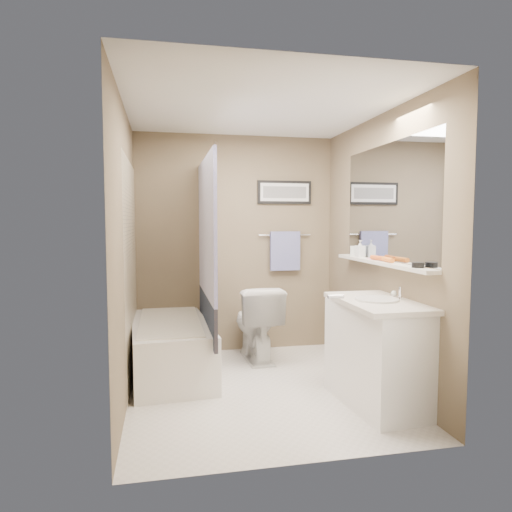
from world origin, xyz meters
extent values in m
plane|color=silver|center=(0.00, 0.00, 0.00)|extent=(2.50, 2.50, 0.00)
cube|color=silver|center=(0.00, 0.00, 2.38)|extent=(2.20, 2.50, 0.04)
cube|color=brown|center=(0.00, 1.23, 1.20)|extent=(2.20, 0.04, 2.40)
cube|color=brown|center=(0.00, -1.23, 1.20)|extent=(2.20, 0.04, 2.40)
cube|color=brown|center=(-1.08, 0.00, 1.20)|extent=(0.04, 2.50, 2.40)
cube|color=brown|center=(1.08, 0.00, 1.20)|extent=(0.04, 2.50, 2.40)
cube|color=#C2B292|center=(-1.09, 0.50, 1.00)|extent=(0.02, 1.55, 2.00)
cylinder|color=silver|center=(-0.40, 0.50, 2.05)|extent=(0.02, 1.55, 0.02)
cube|color=white|center=(-0.40, 0.50, 1.40)|extent=(0.03, 1.45, 1.28)
cube|color=#232C42|center=(-0.40, 0.50, 0.58)|extent=(0.03, 1.45, 0.36)
cube|color=silver|center=(1.09, -0.15, 1.62)|extent=(0.02, 1.60, 1.00)
cube|color=silver|center=(1.04, -0.15, 1.10)|extent=(0.12, 1.60, 0.03)
cylinder|color=silver|center=(0.55, 1.22, 1.30)|extent=(0.60, 0.02, 0.02)
cube|color=#9BA2E1|center=(0.55, 1.20, 1.12)|extent=(0.34, 0.05, 0.44)
cube|color=black|center=(0.55, 1.23, 1.78)|extent=(0.62, 0.02, 0.26)
cube|color=white|center=(0.55, 1.22, 1.78)|extent=(0.56, 0.00, 0.20)
cube|color=#595959|center=(0.55, 1.22, 1.78)|extent=(0.50, 0.00, 0.13)
cube|color=silver|center=(0.55, -1.24, 1.00)|extent=(0.80, 0.02, 2.00)
cylinder|color=silver|center=(0.22, -1.19, 1.00)|extent=(0.10, 0.02, 0.02)
cube|color=white|center=(-0.75, 0.60, 0.25)|extent=(0.81, 1.55, 0.50)
cube|color=white|center=(-0.75, 0.60, 0.50)|extent=(0.56, 1.36, 0.02)
imported|color=white|center=(0.15, 0.86, 0.39)|extent=(0.47, 0.79, 0.79)
cube|color=white|center=(0.85, -0.51, 0.40)|extent=(0.58, 0.94, 0.80)
cube|color=beige|center=(0.84, -0.51, 0.82)|extent=(0.54, 0.96, 0.04)
cylinder|color=silver|center=(0.83, -0.51, 0.85)|extent=(0.34, 0.34, 0.01)
cylinder|color=white|center=(1.03, -0.51, 0.89)|extent=(0.02, 0.02, 0.10)
sphere|color=silver|center=(1.03, -0.41, 0.87)|extent=(0.05, 0.05, 0.05)
cylinder|color=black|center=(1.04, -0.74, 1.14)|extent=(0.09, 0.09, 0.04)
cylinder|color=orange|center=(1.04, -0.28, 1.14)|extent=(0.06, 0.22, 0.04)
cylinder|color=#C14E1B|center=(1.04, -0.13, 1.14)|extent=(0.07, 0.22, 0.04)
cube|color=pink|center=(1.04, -0.02, 1.12)|extent=(0.05, 0.16, 0.01)
cylinder|color=silver|center=(1.04, 0.40, 1.17)|extent=(0.08, 0.08, 0.10)
imported|color=#999999|center=(1.04, 0.26, 1.20)|extent=(0.08, 0.08, 0.16)
camera|label=1|loc=(-0.80, -3.78, 1.46)|focal=32.00mm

